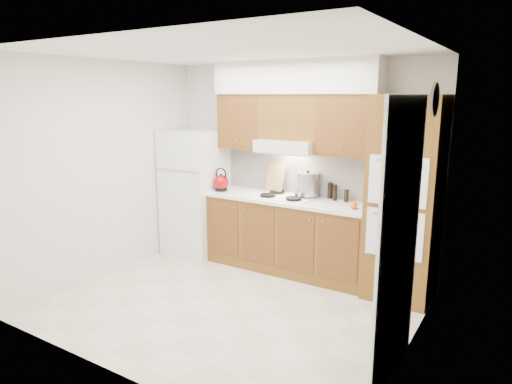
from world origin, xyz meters
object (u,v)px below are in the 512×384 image
fridge (195,192)px  stock_pot (308,184)px  oven_cabinet (405,199)px  kettle (221,183)px

fridge → stock_pot: bearing=7.0°
fridge → oven_cabinet: size_ratio=0.78×
oven_cabinet → kettle: oven_cabinet is taller
fridge → kettle: size_ratio=8.36×
fridge → oven_cabinet: (2.85, 0.03, 0.24)m
kettle → oven_cabinet: bearing=-0.5°
oven_cabinet → stock_pot: oven_cabinet is taller
oven_cabinet → kettle: bearing=-178.2°
stock_pot → kettle: bearing=-168.1°
fridge → stock_pot: 1.65m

